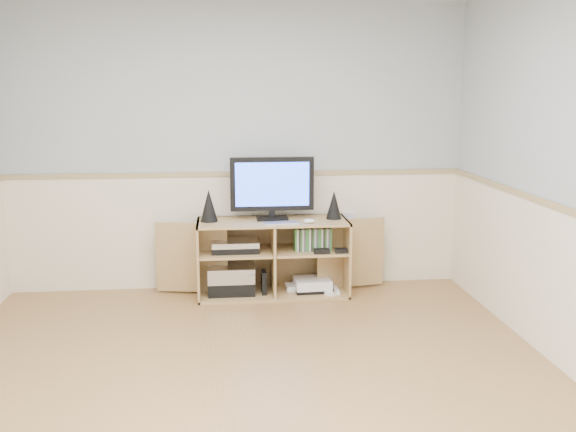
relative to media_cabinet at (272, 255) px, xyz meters
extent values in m
cube|color=tan|center=(-0.29, -2.04, -0.34)|extent=(4.00, 4.50, 0.02)
cube|color=#A4ADB2|center=(-0.29, 0.22, 0.92)|extent=(4.00, 0.02, 2.50)
cube|color=#A4ADB2|center=(-0.29, -4.30, 0.92)|extent=(4.00, 0.02, 2.50)
cube|color=#F1E2C5|center=(-0.29, 0.21, 0.17)|extent=(4.00, 0.01, 1.00)
cube|color=tan|center=(-0.29, 0.20, 0.69)|extent=(4.00, 0.02, 0.04)
cube|color=tan|center=(0.00, -0.06, -0.32)|extent=(1.29, 0.48, 0.02)
cube|color=tan|center=(0.00, -0.06, 0.31)|extent=(1.29, 0.48, 0.02)
cube|color=tan|center=(-0.63, -0.06, -0.01)|extent=(0.02, 0.48, 0.65)
cube|color=tan|center=(0.63, -0.06, -0.01)|extent=(0.02, 0.48, 0.65)
cube|color=tan|center=(0.00, 0.17, -0.01)|extent=(1.29, 0.02, 0.65)
cube|color=tan|center=(0.00, -0.06, -0.01)|extent=(0.02, 0.46, 0.61)
cube|color=tan|center=(-0.32, -0.06, 0.05)|extent=(0.61, 0.44, 0.02)
cube|color=tan|center=(0.32, -0.06, 0.05)|extent=(0.61, 0.44, 0.02)
cube|color=tan|center=(-0.70, 0.01, -0.01)|extent=(0.62, 0.13, 0.61)
cube|color=tan|center=(0.70, 0.01, -0.01)|extent=(0.62, 0.13, 0.61)
cube|color=black|center=(0.00, -0.01, 0.33)|extent=(0.27, 0.18, 0.02)
cube|color=black|center=(0.00, -0.01, 0.37)|extent=(0.05, 0.04, 0.06)
cube|color=black|center=(0.00, -0.01, 0.63)|extent=(0.71, 0.05, 0.46)
cube|color=blue|center=(0.00, -0.03, 0.63)|extent=(0.63, 0.01, 0.37)
cone|color=black|center=(-0.54, -0.04, 0.45)|extent=(0.15, 0.15, 0.27)
cone|color=black|center=(0.53, -0.04, 0.44)|extent=(0.13, 0.13, 0.25)
cube|color=white|center=(0.06, -0.20, 0.32)|extent=(0.30, 0.14, 0.01)
ellipsoid|color=white|center=(0.30, -0.20, 0.34)|extent=(0.10, 0.07, 0.04)
cube|color=black|center=(-0.36, -0.06, -0.26)|extent=(0.40, 0.30, 0.11)
cube|color=silver|center=(-0.36, -0.06, -0.14)|extent=(0.40, 0.30, 0.13)
cube|color=black|center=(-0.32, -0.06, 0.08)|extent=(0.40, 0.28, 0.05)
cube|color=silver|center=(-0.32, -0.06, 0.13)|extent=(0.40, 0.28, 0.05)
cube|color=black|center=(-0.08, -0.11, -0.21)|extent=(0.04, 0.14, 0.20)
cube|color=white|center=(0.22, -0.03, -0.29)|extent=(0.22, 0.17, 0.05)
cube|color=black|center=(0.34, -0.08, -0.30)|extent=(0.31, 0.25, 0.03)
cube|color=white|center=(0.34, -0.08, -0.24)|extent=(0.32, 0.27, 0.08)
cube|color=white|center=(0.54, -0.16, -0.30)|extent=(0.04, 0.14, 0.03)
cube|color=white|center=(0.52, 0.00, -0.30)|extent=(0.09, 0.15, 0.03)
cube|color=#3F8C3F|center=(0.34, -0.08, 0.15)|extent=(0.31, 0.14, 0.19)
cube|color=white|center=(0.71, 0.19, 0.27)|extent=(0.12, 0.03, 0.12)
camera|label=1|loc=(-0.43, -5.39, 1.43)|focal=40.00mm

